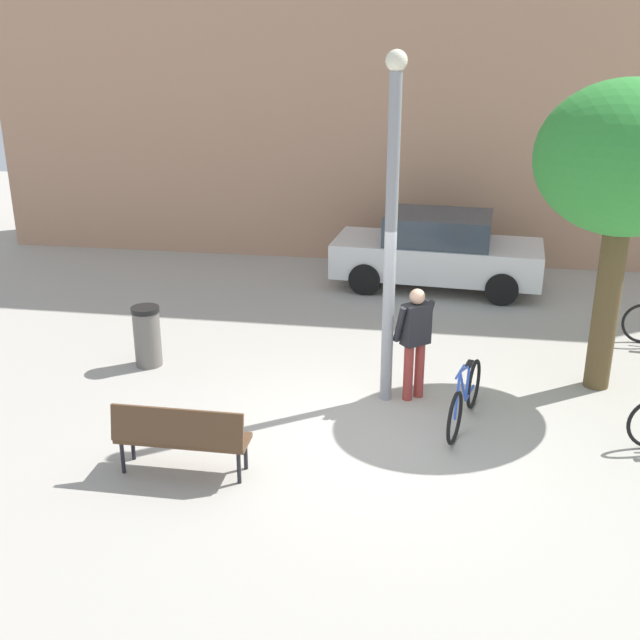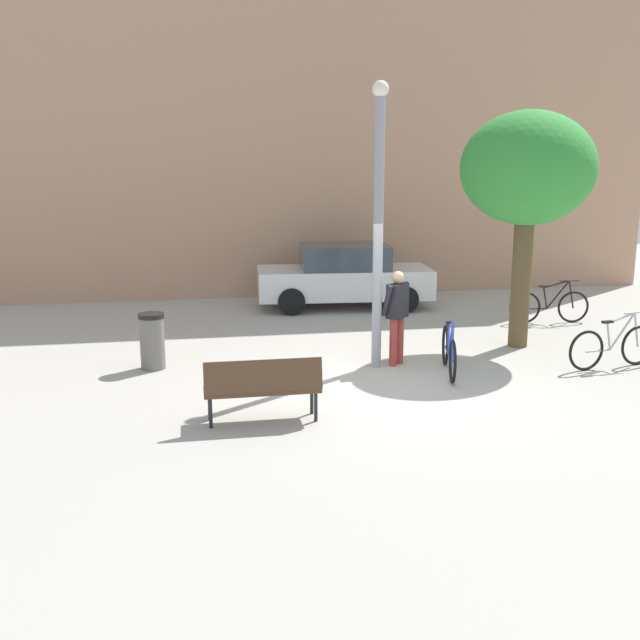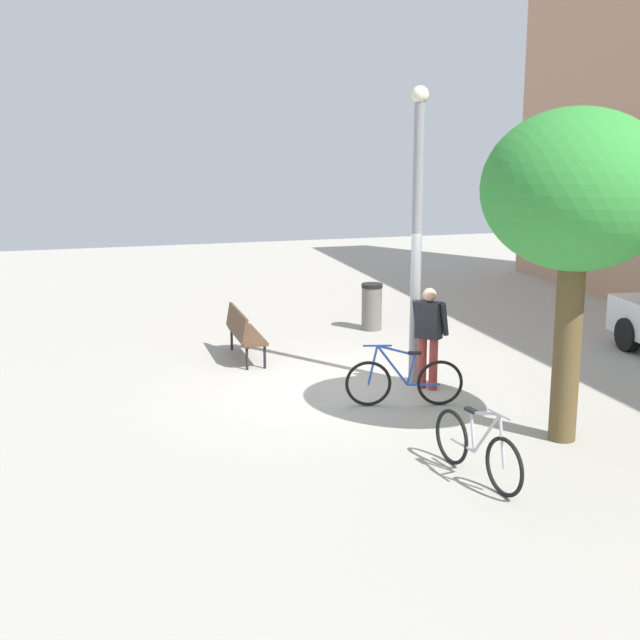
# 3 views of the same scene
# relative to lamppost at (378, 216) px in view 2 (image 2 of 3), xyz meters

# --- Properties ---
(ground_plane) EXTENTS (36.00, 36.00, 0.00)m
(ground_plane) POSITION_rel_lamppost_xyz_m (-0.08, -1.13, -2.62)
(ground_plane) COLOR #A8A399
(building_facade) EXTENTS (19.42, 2.00, 9.43)m
(building_facade) POSITION_rel_lamppost_xyz_m (-0.08, 8.13, 2.09)
(building_facade) COLOR tan
(building_facade) RESTS_ON ground_plane
(lamppost) EXTENTS (0.28, 0.28, 4.81)m
(lamppost) POSITION_rel_lamppost_xyz_m (0.00, 0.00, 0.00)
(lamppost) COLOR gray
(lamppost) RESTS_ON ground_plane
(person_by_lamppost) EXTENTS (0.60, 0.56, 1.67)m
(person_by_lamppost) POSITION_rel_lamppost_xyz_m (0.39, 0.09, -1.66)
(person_by_lamppost) COLOR #9E3833
(person_by_lamppost) RESTS_ON ground_plane
(park_bench) EXTENTS (1.60, 0.48, 0.92)m
(park_bench) POSITION_rel_lamppost_xyz_m (-2.24, -2.45, -2.08)
(park_bench) COLOR #513823
(park_bench) RESTS_ON ground_plane
(plaza_tree) EXTENTS (2.48, 2.48, 4.46)m
(plaza_tree) POSITION_rel_lamppost_xyz_m (3.09, 0.94, 0.72)
(plaza_tree) COLOR brown
(plaza_tree) RESTS_ON ground_plane
(bicycle_black) EXTENTS (1.80, 0.25, 0.97)m
(bicycle_black) POSITION_rel_lamppost_xyz_m (4.70, 2.77, -2.24)
(bicycle_black) COLOR black
(bicycle_black) RESTS_ON ground_plane
(bicycle_silver) EXTENTS (1.80, 0.33, 0.97)m
(bicycle_silver) POSITION_rel_lamppost_xyz_m (4.03, -0.79, -2.24)
(bicycle_silver) COLOR black
(bicycle_silver) RESTS_ON ground_plane
(bicycle_blue) EXTENTS (0.48, 1.77, 0.97)m
(bicycle_blue) POSITION_rel_lamppost_xyz_m (1.11, -0.61, -2.24)
(bicycle_blue) COLOR black
(bicycle_blue) RESTS_ON ground_plane
(parked_car_white) EXTENTS (4.32, 2.07, 1.55)m
(parked_car_white) POSITION_rel_lamppost_xyz_m (0.59, 5.38, -1.85)
(parked_car_white) COLOR silver
(parked_car_white) RESTS_ON ground_plane
(trash_bin) EXTENTS (0.44, 0.44, 0.98)m
(trash_bin) POSITION_rel_lamppost_xyz_m (-3.83, 0.60, -2.13)
(trash_bin) COLOR #66605B
(trash_bin) RESTS_ON ground_plane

